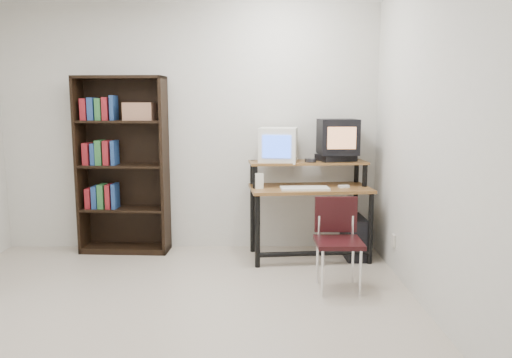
{
  "coord_description": "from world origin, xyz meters",
  "views": [
    {
      "loc": [
        0.68,
        -3.35,
        1.57
      ],
      "look_at": [
        0.7,
        1.1,
        0.89
      ],
      "focal_mm": 35.0,
      "sensor_mm": 36.0,
      "label": 1
    }
  ],
  "objects_px": {
    "crt_tv": "(338,137)",
    "school_chair": "(338,234)",
    "bookshelf": "(123,163)",
    "computer_desk": "(309,191)",
    "pc_tower": "(354,237)",
    "crt_monitor": "(278,145)"
  },
  "relations": [
    {
      "from": "crt_tv",
      "to": "school_chair",
      "type": "bearing_deg",
      "value": -101.16
    },
    {
      "from": "crt_tv",
      "to": "school_chair",
      "type": "relative_size",
      "value": 0.52
    },
    {
      "from": "computer_desk",
      "to": "crt_monitor",
      "type": "height_order",
      "value": "crt_monitor"
    },
    {
      "from": "computer_desk",
      "to": "school_chair",
      "type": "bearing_deg",
      "value": -85.41
    },
    {
      "from": "computer_desk",
      "to": "pc_tower",
      "type": "xyz_separation_m",
      "value": [
        0.46,
        -0.0,
        -0.48
      ]
    },
    {
      "from": "school_chair",
      "to": "bookshelf",
      "type": "bearing_deg",
      "value": 152.25
    },
    {
      "from": "computer_desk",
      "to": "crt_tv",
      "type": "bearing_deg",
      "value": 18.67
    },
    {
      "from": "computer_desk",
      "to": "pc_tower",
      "type": "bearing_deg",
      "value": -5.89
    },
    {
      "from": "crt_monitor",
      "to": "pc_tower",
      "type": "xyz_separation_m",
      "value": [
        0.78,
        -0.11,
        -0.94
      ]
    },
    {
      "from": "computer_desk",
      "to": "pc_tower",
      "type": "height_order",
      "value": "computer_desk"
    },
    {
      "from": "school_chair",
      "to": "bookshelf",
      "type": "xyz_separation_m",
      "value": [
        -2.09,
        1.09,
        0.47
      ]
    },
    {
      "from": "computer_desk",
      "to": "crt_monitor",
      "type": "distance_m",
      "value": 0.57
    },
    {
      "from": "crt_tv",
      "to": "school_chair",
      "type": "distance_m",
      "value": 1.25
    },
    {
      "from": "crt_tv",
      "to": "pc_tower",
      "type": "distance_m",
      "value": 1.04
    },
    {
      "from": "computer_desk",
      "to": "crt_tv",
      "type": "distance_m",
      "value": 0.63
    },
    {
      "from": "school_chair",
      "to": "pc_tower",
      "type": "bearing_deg",
      "value": 69.47
    },
    {
      "from": "pc_tower",
      "to": "bookshelf",
      "type": "height_order",
      "value": "bookshelf"
    },
    {
      "from": "crt_monitor",
      "to": "bookshelf",
      "type": "height_order",
      "value": "bookshelf"
    },
    {
      "from": "crt_monitor",
      "to": "crt_tv",
      "type": "bearing_deg",
      "value": 10.61
    },
    {
      "from": "crt_tv",
      "to": "bookshelf",
      "type": "bearing_deg",
      "value": 174.66
    },
    {
      "from": "crt_tv",
      "to": "bookshelf",
      "type": "xyz_separation_m",
      "value": [
        -2.24,
        0.1,
        -0.29
      ]
    },
    {
      "from": "computer_desk",
      "to": "crt_monitor",
      "type": "xyz_separation_m",
      "value": [
        -0.31,
        0.11,
        0.46
      ]
    }
  ]
}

